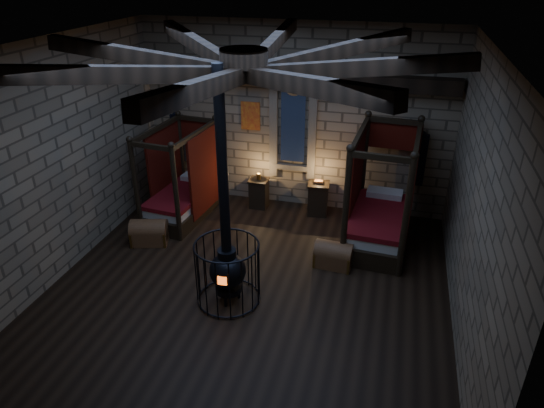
% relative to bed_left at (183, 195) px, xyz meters
% --- Properties ---
extents(room, '(7.02, 7.02, 4.29)m').
position_rel_bed_left_xyz_m(room, '(2.26, -2.14, 3.23)').
color(room, black).
rests_on(room, ground).
extents(bed_left, '(1.24, 2.09, 2.09)m').
position_rel_bed_left_xyz_m(bed_left, '(0.00, 0.00, 0.00)').
color(bed_left, black).
rests_on(bed_left, ground).
extents(bed_right, '(1.33, 2.33, 2.36)m').
position_rel_bed_left_xyz_m(bed_right, '(4.40, -0.00, 0.07)').
color(bed_right, black).
rests_on(bed_right, ground).
extents(trunk_left, '(0.83, 0.65, 0.54)m').
position_rel_bed_left_xyz_m(trunk_left, '(-0.19, -1.32, -0.28)').
color(trunk_left, brown).
rests_on(trunk_left, ground).
extents(trunk_right, '(0.74, 0.50, 0.52)m').
position_rel_bed_left_xyz_m(trunk_right, '(3.63, -1.18, -0.28)').
color(trunk_right, brown).
rests_on(trunk_right, ground).
extents(nightstand_left, '(0.44, 0.42, 0.86)m').
position_rel_bed_left_xyz_m(nightstand_left, '(1.55, 0.85, -0.15)').
color(nightstand_left, black).
rests_on(nightstand_left, ground).
extents(nightstand_right, '(0.52, 0.50, 0.84)m').
position_rel_bed_left_xyz_m(nightstand_right, '(2.97, 0.85, -0.12)').
color(nightstand_right, black).
rests_on(nightstand_right, ground).
extents(stove, '(1.10, 1.10, 4.05)m').
position_rel_bed_left_xyz_m(stove, '(2.03, -2.70, 0.14)').
color(stove, black).
rests_on(stove, ground).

